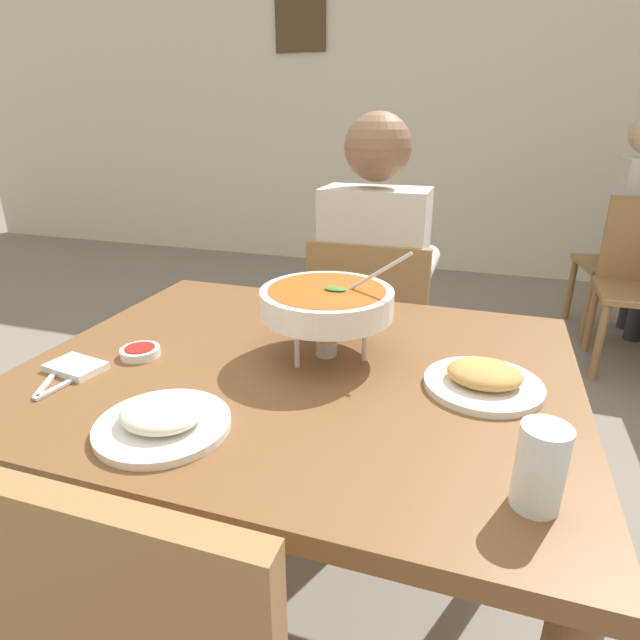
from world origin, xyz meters
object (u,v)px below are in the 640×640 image
chair_diner_main (371,341)px  diner_main (375,278)px  appetizer_plate (484,379)px  rice_plate (162,419)px  drink_glass (540,471)px  patron_bg_middle (640,215)px  sauce_dish (140,352)px  curry_bowl (327,303)px  chair_bg_middle (638,254)px  dining_table_main (300,407)px

chair_diner_main → diner_main: (0.00, 0.03, 0.24)m
diner_main → appetizer_plate: size_ratio=5.46×
rice_plate → drink_glass: drink_glass is taller
patron_bg_middle → chair_diner_main: bearing=-124.7°
rice_plate → sauce_dish: 0.33m
chair_diner_main → curry_bowl: (0.04, -0.70, 0.39)m
sauce_dish → chair_bg_middle: chair_bg_middle is taller
chair_diner_main → drink_glass: (0.48, -1.09, 0.32)m
appetizer_plate → drink_glass: (0.08, -0.33, 0.04)m
patron_bg_middle → appetizer_plate: bearing=-108.1°
chair_diner_main → sauce_dish: 0.96m
curry_bowl → drink_glass: 0.58m
drink_glass → patron_bg_middle: size_ratio=0.10×
chair_diner_main → sauce_dish: bearing=-113.5°
chair_diner_main → rice_plate: size_ratio=3.75×
dining_table_main → chair_bg_middle: size_ratio=1.32×
chair_diner_main → diner_main: bearing=90.0°
chair_diner_main → curry_bowl: bearing=-86.4°
dining_table_main → diner_main: 0.80m
curry_bowl → appetizer_plate: 0.37m
rice_plate → appetizer_plate: same height
drink_glass → chair_bg_middle: (0.77, 2.85, -0.32)m
rice_plate → chair_bg_middle: (1.39, 2.85, -0.29)m
sauce_dish → patron_bg_middle: patron_bg_middle is taller
appetizer_plate → chair_bg_middle: (0.86, 2.51, -0.29)m
rice_plate → patron_bg_middle: size_ratio=0.18×
appetizer_plate → drink_glass: size_ratio=1.85×
chair_bg_middle → patron_bg_middle: size_ratio=0.69×
drink_glass → patron_bg_middle: 2.94m
appetizer_plate → sauce_dish: 0.77m
drink_glass → curry_bowl: bearing=138.3°
drink_glass → sauce_dish: bearing=163.7°
diner_main → sauce_dish: 0.95m
rice_plate → patron_bg_middle: patron_bg_middle is taller
sauce_dish → drink_glass: drink_glass is taller
curry_bowl → chair_bg_middle: bearing=63.9°
chair_diner_main → sauce_dish: (-0.37, -0.84, 0.28)m
curry_bowl → chair_bg_middle: (1.21, 2.46, -0.39)m
diner_main → chair_diner_main: bearing=-90.0°
sauce_dish → patron_bg_middle: bearing=58.7°
rice_plate → appetizer_plate: 0.63m
diner_main → drink_glass: size_ratio=10.08×
chair_bg_middle → chair_diner_main: bearing=-125.4°
chair_diner_main → sauce_dish: chair_diner_main is taller
appetizer_plate → sauce_dish: appetizer_plate is taller
rice_plate → patron_bg_middle: 3.15m
sauce_dish → chair_bg_middle: size_ratio=0.10×
rice_plate → curry_bowl: bearing=64.2°
appetizer_plate → sauce_dish: size_ratio=2.67×
appetizer_plate → chair_bg_middle: bearing=71.2°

